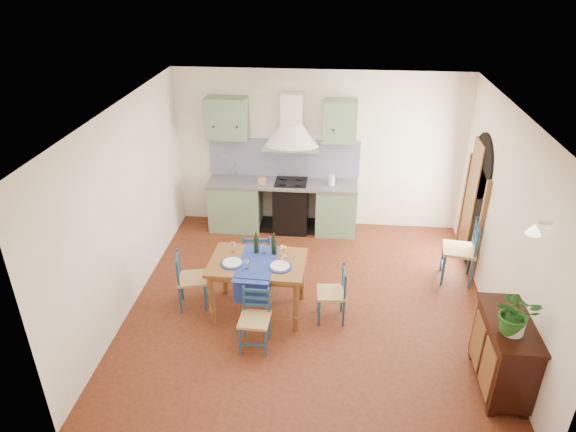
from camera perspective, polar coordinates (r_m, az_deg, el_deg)
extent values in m
plane|color=#3E190D|center=(7.48, 2.31, -9.64)|extent=(5.00, 5.00, 0.00)
cube|color=white|center=(9.03, 3.40, 7.23)|extent=(5.00, 0.04, 2.80)
cube|color=slate|center=(9.28, -5.83, 1.25)|extent=(0.90, 0.60, 0.88)
cube|color=slate|center=(9.12, 5.35, 0.79)|extent=(0.70, 0.60, 0.88)
cube|color=black|center=(9.14, 0.34, 1.00)|extent=(0.60, 0.58, 0.88)
cube|color=gray|center=(8.96, -0.61, 3.68)|extent=(2.60, 0.64, 0.04)
cube|color=silver|center=(9.09, -5.96, 3.83)|extent=(0.45, 0.40, 0.03)
cylinder|color=silver|center=(9.19, -5.80, 5.17)|extent=(0.02, 0.02, 0.26)
cube|color=black|center=(8.94, 0.34, 3.79)|extent=(0.55, 0.48, 0.02)
cube|color=black|center=(9.39, -0.56, -1.01)|extent=(2.60, 0.50, 0.08)
cube|color=#0A1157|center=(9.08, -0.44, 6.45)|extent=(2.65, 0.05, 0.68)
cube|color=slate|center=(8.85, -6.80, 10.76)|extent=(0.70, 0.34, 0.70)
cube|color=slate|center=(8.66, 5.81, 10.45)|extent=(0.55, 0.34, 0.70)
cone|color=silver|center=(8.70, 0.40, 8.93)|extent=(0.96, 0.96, 0.40)
cube|color=silver|center=(8.65, 0.46, 11.95)|extent=(0.36, 0.30, 0.50)
cube|color=white|center=(7.09, 23.14, -0.95)|extent=(0.04, 5.00, 2.80)
cube|color=black|center=(8.53, 19.88, 0.09)|extent=(0.03, 1.00, 1.65)
cylinder|color=black|center=(8.21, 20.79, 5.21)|extent=(0.03, 1.00, 1.00)
cube|color=brown|center=(8.06, 20.53, -1.65)|extent=(0.06, 0.06, 1.65)
cube|color=brown|center=(9.00, 19.00, 1.67)|extent=(0.06, 0.06, 1.65)
cube|color=brown|center=(8.66, 19.64, 1.67)|extent=(0.04, 0.55, 1.96)
cylinder|color=silver|center=(5.82, 26.74, -0.71)|extent=(0.15, 0.04, 0.04)
cone|color=#FFEDC6|center=(5.81, 25.68, -1.28)|extent=(0.16, 0.16, 0.12)
cube|color=white|center=(7.27, -17.54, 0.76)|extent=(0.04, 5.00, 2.80)
cube|color=white|center=(6.21, 2.80, 11.48)|extent=(5.00, 5.00, 0.01)
cube|color=brown|center=(6.91, -3.41, -5.24)|extent=(1.31, 0.90, 0.05)
cube|color=brown|center=(6.94, -3.39, -5.69)|extent=(1.18, 0.77, 0.08)
cylinder|color=brown|center=(6.98, -8.47, -9.21)|extent=(0.07, 0.07, 0.76)
cylinder|color=brown|center=(7.53, -7.08, -6.07)|extent=(0.07, 0.07, 0.76)
cylinder|color=brown|center=(6.79, 0.91, -10.05)|extent=(0.07, 0.07, 0.76)
cylinder|color=brown|center=(7.35, 1.55, -6.74)|extent=(0.07, 0.07, 0.76)
cube|color=navy|center=(6.85, -3.49, -5.27)|extent=(0.51, 0.98, 0.01)
cube|color=navy|center=(6.64, -4.06, -8.37)|extent=(0.48, 0.03, 0.38)
cylinder|color=navy|center=(6.86, -6.21, -5.22)|extent=(0.32, 0.32, 0.01)
cylinder|color=silver|center=(6.86, -6.22, -5.15)|extent=(0.26, 0.26, 0.01)
cylinder|color=navy|center=(6.75, -0.90, -5.63)|extent=(0.32, 0.32, 0.01)
cylinder|color=silver|center=(6.75, -0.90, -5.56)|extent=(0.26, 0.26, 0.01)
cylinder|color=black|center=(7.00, -3.56, -3.00)|extent=(0.07, 0.07, 0.32)
cylinder|color=black|center=(6.96, -1.57, -3.13)|extent=(0.07, 0.07, 0.32)
cylinder|color=white|center=(6.95, -0.59, -4.13)|extent=(0.05, 0.05, 0.10)
sphere|color=gold|center=(6.91, -0.59, -3.50)|extent=(0.10, 0.10, 0.10)
cylinder|color=navy|center=(6.57, -5.37, -13.66)|extent=(0.03, 0.03, 0.41)
cylinder|color=navy|center=(6.68, -4.86, -10.60)|extent=(0.03, 0.03, 0.80)
cylinder|color=navy|center=(6.52, -2.52, -13.94)|extent=(0.03, 0.03, 0.41)
cylinder|color=navy|center=(6.63, -2.10, -10.85)|extent=(0.03, 0.03, 0.80)
cube|color=#AE8254|center=(6.52, -3.75, -11.43)|extent=(0.39, 0.39, 0.04)
cube|color=navy|center=(6.58, -3.52, -9.81)|extent=(0.34, 0.03, 0.04)
cube|color=navy|center=(6.51, -3.55, -9.06)|extent=(0.34, 0.03, 0.04)
cube|color=navy|center=(6.45, -3.57, -8.29)|extent=(0.34, 0.03, 0.04)
cube|color=navy|center=(6.57, -3.94, -14.10)|extent=(0.32, 0.04, 0.02)
cylinder|color=navy|center=(7.91, -1.90, -5.29)|extent=(0.04, 0.04, 0.47)
cylinder|color=navy|center=(7.48, -2.04, -5.36)|extent=(0.04, 0.04, 0.92)
cylinder|color=navy|center=(7.94, -4.56, -5.26)|extent=(0.04, 0.04, 0.47)
cylinder|color=navy|center=(7.51, -4.86, -5.33)|extent=(0.04, 0.04, 0.92)
cube|color=#AE8254|center=(7.63, -3.37, -4.44)|extent=(0.46, 0.46, 0.04)
cube|color=navy|center=(7.41, -3.48, -4.35)|extent=(0.39, 0.06, 0.05)
cube|color=navy|center=(7.35, -3.51, -3.54)|extent=(0.39, 0.06, 0.05)
cube|color=navy|center=(7.28, -3.54, -2.71)|extent=(0.39, 0.06, 0.05)
cube|color=navy|center=(7.95, -3.22, -5.59)|extent=(0.37, 0.06, 0.03)
cylinder|color=navy|center=(7.30, -9.15, -9.01)|extent=(0.03, 0.03, 0.43)
cylinder|color=navy|center=(7.20, -11.99, -7.83)|extent=(0.03, 0.03, 0.85)
cylinder|color=navy|center=(7.57, -9.15, -7.50)|extent=(0.03, 0.03, 0.43)
cylinder|color=navy|center=(7.48, -11.88, -6.34)|extent=(0.03, 0.03, 0.85)
cube|color=#AE8254|center=(7.31, -10.62, -6.85)|extent=(0.48, 0.48, 0.04)
cube|color=navy|center=(7.26, -12.04, -6.15)|extent=(0.11, 0.35, 0.04)
cube|color=navy|center=(7.20, -12.13, -5.40)|extent=(0.11, 0.35, 0.04)
cube|color=navy|center=(7.14, -12.22, -4.64)|extent=(0.11, 0.35, 0.04)
cube|color=navy|center=(7.46, -9.13, -8.53)|extent=(0.11, 0.34, 0.02)
cylinder|color=navy|center=(7.22, 3.39, -9.18)|extent=(0.03, 0.03, 0.42)
cylinder|color=navy|center=(7.13, 6.07, -7.89)|extent=(0.03, 0.03, 0.81)
cylinder|color=navy|center=(6.97, 3.48, -10.77)|extent=(0.03, 0.03, 0.42)
cylinder|color=navy|center=(6.87, 6.27, -9.46)|extent=(0.03, 0.03, 0.81)
cube|color=#AE8254|center=(6.97, 4.83, -8.51)|extent=(0.41, 0.41, 0.04)
cube|color=navy|center=(6.92, 6.22, -7.75)|extent=(0.05, 0.34, 0.04)
cube|color=navy|center=(6.86, 6.27, -7.01)|extent=(0.05, 0.34, 0.04)
cube|color=navy|center=(6.80, 6.31, -6.26)|extent=(0.05, 0.34, 0.04)
cube|color=navy|center=(7.12, 3.42, -10.25)|extent=(0.05, 0.33, 0.02)
cylinder|color=navy|center=(8.39, 16.79, -4.34)|extent=(0.04, 0.04, 0.51)
cylinder|color=navy|center=(8.31, 19.76, -3.18)|extent=(0.04, 0.04, 1.00)
cylinder|color=navy|center=(8.05, 16.85, -5.81)|extent=(0.04, 0.04, 0.51)
cylinder|color=navy|center=(7.97, 19.96, -4.61)|extent=(0.04, 0.04, 1.00)
cube|color=#AE8254|center=(8.10, 18.49, -3.56)|extent=(0.53, 0.53, 0.04)
cube|color=navy|center=(8.06, 20.05, -2.86)|extent=(0.09, 0.42, 0.05)
cube|color=navy|center=(8.00, 20.20, -2.03)|extent=(0.09, 0.42, 0.05)
cube|color=navy|center=(7.93, 20.35, -1.18)|extent=(0.09, 0.42, 0.05)
cube|color=navy|center=(8.25, 16.77, -5.39)|extent=(0.09, 0.40, 0.03)
cube|color=black|center=(6.43, 22.86, -13.86)|extent=(0.45, 1.00, 0.82)
cube|color=black|center=(6.18, 23.58, -10.86)|extent=(0.50, 1.05, 0.04)
cube|color=brown|center=(6.23, 21.27, -15.58)|extent=(0.02, 0.38, 0.63)
cube|color=brown|center=(6.56, 20.30, -12.88)|extent=(0.02, 0.38, 0.63)
cube|color=black|center=(6.38, 21.58, -19.56)|extent=(0.08, 0.08, 0.08)
cube|color=black|center=(6.98, 19.81, -14.36)|extent=(0.08, 0.08, 0.08)
cube|color=black|center=(6.49, 24.72, -19.36)|extent=(0.08, 0.08, 0.08)
cube|color=black|center=(7.08, 22.63, -14.28)|extent=(0.08, 0.08, 0.08)
imported|color=#1F561B|center=(5.88, 24.01, -9.80)|extent=(0.51, 0.46, 0.50)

